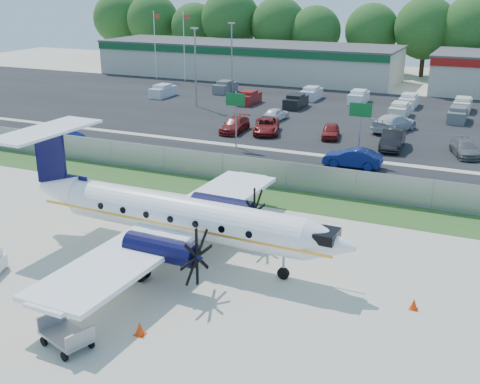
% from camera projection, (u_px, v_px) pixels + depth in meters
% --- Properties ---
extents(ground, '(170.00, 170.00, 0.00)m').
position_uv_depth(ground, '(192.00, 270.00, 30.77)').
color(ground, beige).
rests_on(ground, ground).
extents(grass_verge, '(170.00, 4.00, 0.02)m').
position_uv_depth(grass_verge, '(276.00, 197.00, 41.10)').
color(grass_verge, '#2D561E').
rests_on(grass_verge, ground).
extents(access_road, '(170.00, 8.00, 0.02)m').
position_uv_depth(access_road, '(308.00, 170.00, 47.13)').
color(access_road, black).
rests_on(access_road, ground).
extents(parking_lot, '(170.00, 32.00, 0.02)m').
position_uv_depth(parking_lot, '(368.00, 118.00, 65.23)').
color(parking_lot, black).
rests_on(parking_lot, ground).
extents(perimeter_fence, '(120.00, 0.06, 1.99)m').
position_uv_depth(perimeter_fence, '(286.00, 175.00, 42.50)').
color(perimeter_fence, gray).
rests_on(perimeter_fence, ground).
extents(building_west, '(46.40, 12.40, 5.24)m').
position_uv_depth(building_west, '(246.00, 60.00, 92.57)').
color(building_west, beige).
rests_on(building_west, ground).
extents(sign_left, '(1.80, 0.26, 5.00)m').
position_uv_depth(sign_left, '(236.00, 107.00, 52.40)').
color(sign_left, gray).
rests_on(sign_left, ground).
extents(sign_mid, '(1.80, 0.26, 5.00)m').
position_uv_depth(sign_mid, '(360.00, 118.00, 48.16)').
color(sign_mid, gray).
rests_on(sign_mid, ground).
extents(flagpole_west, '(1.06, 0.12, 10.00)m').
position_uv_depth(flagpole_west, '(155.00, 41.00, 90.17)').
color(flagpole_west, white).
rests_on(flagpole_west, ground).
extents(flagpole_east, '(1.06, 0.12, 10.00)m').
position_uv_depth(flagpole_east, '(184.00, 42.00, 88.24)').
color(flagpole_east, white).
rests_on(flagpole_east, ground).
extents(light_pole_nw, '(0.90, 0.35, 9.09)m').
position_uv_depth(light_pole_nw, '(195.00, 62.00, 69.51)').
color(light_pole_nw, gray).
rests_on(light_pole_nw, ground).
extents(light_pole_sw, '(0.90, 0.35, 9.09)m').
position_uv_depth(light_pole_sw, '(232.00, 53.00, 78.12)').
color(light_pole_sw, gray).
rests_on(light_pole_sw, ground).
extents(tree_line, '(112.00, 6.00, 14.00)m').
position_uv_depth(tree_line, '(417.00, 76.00, 94.53)').
color(tree_line, '#1F4E17').
rests_on(tree_line, ground).
extents(aircraft, '(19.57, 19.32, 6.08)m').
position_uv_depth(aircraft, '(176.00, 215.00, 31.57)').
color(aircraft, white).
rests_on(aircraft, ground).
extents(baggage_cart_near, '(2.41, 1.84, 1.12)m').
position_uv_depth(baggage_cart_near, '(174.00, 246.00, 32.22)').
color(baggage_cart_near, gray).
rests_on(baggage_cart_near, ground).
extents(baggage_cart_far, '(2.49, 1.95, 1.15)m').
position_uv_depth(baggage_cart_far, '(67.00, 335.00, 24.08)').
color(baggage_cart_far, gray).
rests_on(baggage_cart_far, ground).
extents(cone_nose, '(0.37, 0.37, 0.53)m').
position_uv_depth(cone_nose, '(414.00, 304.00, 26.96)').
color(cone_nose, '#E93607').
rests_on(cone_nose, ground).
extents(cone_port_wing, '(0.43, 0.43, 0.61)m').
position_uv_depth(cone_port_wing, '(140.00, 329.00, 24.98)').
color(cone_port_wing, '#E93607').
rests_on(cone_port_wing, ground).
extents(cone_starboard_wing, '(0.38, 0.38, 0.54)m').
position_uv_depth(cone_starboard_wing, '(142.00, 214.00, 37.39)').
color(cone_starboard_wing, '#E93607').
rests_on(cone_starboard_wing, ground).
extents(road_car_west, '(5.16, 2.68, 1.62)m').
position_uv_depth(road_car_west, '(62.00, 144.00, 54.86)').
color(road_car_west, navy).
rests_on(road_car_west, ground).
extents(road_car_mid, '(4.64, 1.70, 1.52)m').
position_uv_depth(road_car_mid, '(352.00, 167.00, 47.85)').
color(road_car_mid, navy).
rests_on(road_car_mid, ground).
extents(parked_car_a, '(2.36, 4.98, 1.40)m').
position_uv_depth(parked_car_a, '(235.00, 132.00, 59.12)').
color(parked_car_a, maroon).
rests_on(parked_car_a, ground).
extents(parked_car_b, '(3.84, 5.60, 1.42)m').
position_uv_depth(parked_car_b, '(266.00, 133.00, 58.66)').
color(parked_car_b, maroon).
rests_on(parked_car_b, ground).
extents(parked_car_c, '(2.40, 4.18, 1.34)m').
position_uv_depth(parked_car_c, '(330.00, 138.00, 56.84)').
color(parked_car_c, maroon).
rests_on(parked_car_c, ground).
extents(parked_car_d, '(2.18, 5.30, 1.71)m').
position_uv_depth(parked_car_d, '(392.00, 149.00, 53.16)').
color(parked_car_d, black).
rests_on(parked_car_d, ground).
extents(parked_car_e, '(3.16, 4.80, 1.29)m').
position_uv_depth(parked_car_e, '(464.00, 156.00, 50.97)').
color(parked_car_e, '#595B5E').
rests_on(parked_car_e, ground).
extents(parked_car_f, '(1.91, 4.11, 1.36)m').
position_uv_depth(parked_car_f, '(276.00, 120.00, 64.19)').
color(parked_car_f, silver).
rests_on(parked_car_f, ground).
extents(parked_car_g, '(4.21, 6.36, 1.71)m').
position_uv_depth(parked_car_g, '(393.00, 131.00, 59.39)').
color(parked_car_g, silver).
rests_on(parked_car_g, ground).
extents(far_parking_rows, '(56.00, 10.00, 1.60)m').
position_uv_depth(far_parking_rows, '(378.00, 110.00, 69.54)').
color(far_parking_rows, gray).
rests_on(far_parking_rows, ground).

